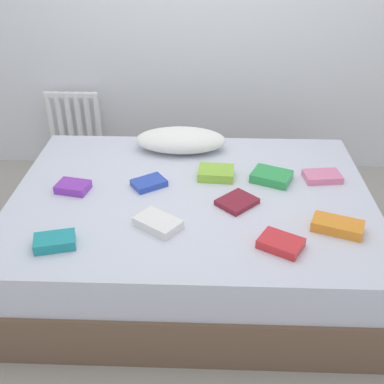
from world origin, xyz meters
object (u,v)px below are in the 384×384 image
at_px(radiator, 75,125).
at_px(textbook_maroon, 237,202).
at_px(pillow, 181,140).
at_px(textbook_teal, 55,242).
at_px(bed, 192,231).
at_px(textbook_purple, 73,187).
at_px(textbook_white, 158,223).
at_px(textbook_orange, 338,226).
at_px(textbook_pink, 322,176).
at_px(textbook_lime, 216,173).
at_px(textbook_red, 281,243).
at_px(textbook_green, 271,177).
at_px(textbook_blue, 149,183).

height_order(radiator, textbook_maroon, radiator).
relative_size(pillow, textbook_teal, 3.06).
bearing_deg(bed, pillow, 99.49).
distance_m(textbook_teal, textbook_purple, 0.50).
height_order(textbook_white, textbook_orange, textbook_orange).
bearing_deg(textbook_pink, textbook_orange, -100.19).
relative_size(textbook_white, textbook_lime, 1.08).
bearing_deg(textbook_orange, textbook_teal, -152.02).
bearing_deg(textbook_maroon, radiator, 87.65).
distance_m(textbook_red, textbook_lime, 0.71).
distance_m(textbook_green, textbook_orange, 0.55).
bearing_deg(textbook_pink, radiator, 141.94).
bearing_deg(textbook_green, textbook_lime, -162.19).
height_order(textbook_green, textbook_lime, textbook_lime).
bearing_deg(textbook_pink, textbook_white, -158.04).
relative_size(bed, textbook_white, 9.15).
bearing_deg(bed, textbook_green, 19.82).
bearing_deg(textbook_blue, textbook_white, -111.26).
height_order(textbook_maroon, textbook_purple, textbook_purple).
xyz_separation_m(textbook_white, textbook_pink, (0.90, 0.50, -0.00)).
height_order(textbook_teal, textbook_pink, textbook_teal).
relative_size(textbook_maroon, textbook_pink, 0.93).
height_order(textbook_maroon, textbook_blue, textbook_blue).
bearing_deg(textbook_green, textbook_orange, -37.63).
distance_m(bed, textbook_pink, 0.81).
bearing_deg(textbook_purple, bed, 10.81).
relative_size(textbook_green, textbook_purple, 1.24).
xyz_separation_m(bed, textbook_maroon, (0.24, -0.10, 0.27)).
bearing_deg(pillow, textbook_white, -94.27).
height_order(textbook_white, textbook_blue, textbook_white).
bearing_deg(textbook_pink, textbook_green, 177.18).
distance_m(textbook_red, textbook_blue, 0.86).
distance_m(textbook_white, textbook_maroon, 0.45).
relative_size(pillow, textbook_purple, 3.32).
distance_m(textbook_maroon, textbook_blue, 0.52).
relative_size(textbook_green, textbook_blue, 1.21).
xyz_separation_m(textbook_pink, textbook_lime, (-0.61, 0.01, 0.01)).
bearing_deg(textbook_white, pillow, 121.74).
bearing_deg(textbook_orange, textbook_red, -133.14).
relative_size(radiator, textbook_lime, 2.64).
relative_size(radiator, textbook_white, 2.44).
bearing_deg(textbook_purple, textbook_pink, 18.84).
bearing_deg(textbook_green, pillow, 168.44).
distance_m(bed, textbook_green, 0.55).
distance_m(textbook_maroon, textbook_green, 0.33).
relative_size(bed, textbook_lime, 9.90).
bearing_deg(textbook_blue, textbook_orange, -56.22).
bearing_deg(textbook_white, textbook_pink, 65.27).
bearing_deg(textbook_teal, bed, 23.69).
bearing_deg(pillow, textbook_orange, -46.48).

